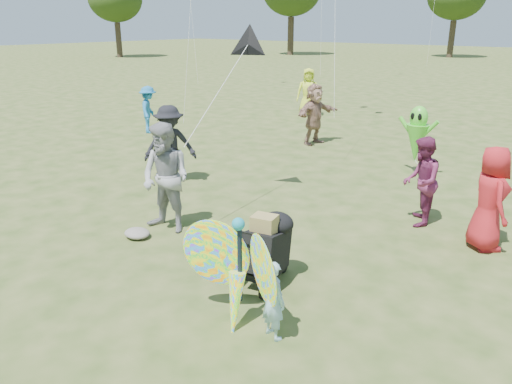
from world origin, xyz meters
TOP-DOWN VIEW (x-y plane):
  - ground at (0.00, 0.00)m, footprint 160.00×160.00m
  - child_girl at (1.39, -0.14)m, footprint 0.42×0.33m
  - adult_man at (-2.11, 1.30)m, footprint 1.07×0.88m
  - grey_bag at (-2.30, 0.71)m, footprint 0.50×0.41m
  - crowd_a at (2.65, 4.15)m, footprint 0.98×1.03m
  - crowd_b at (-4.19, 3.25)m, footprint 1.31×1.37m
  - crowd_d at (-3.77, 8.85)m, footprint 0.80×1.81m
  - crowd_e at (1.36, 4.48)m, footprint 0.89×0.99m
  - crowd_g at (-6.62, 12.87)m, footprint 1.11×1.03m
  - crowd_i at (-9.09, 6.68)m, footprint 1.13×1.17m
  - jogging_stroller at (0.52, 0.89)m, footprint 0.64×1.11m
  - butterfly_kite at (0.88, -0.21)m, footprint 1.74×0.75m
  - delta_kite_rig at (-2.11, 3.62)m, footprint 0.89×2.56m
  - alien_kite at (0.03, 7.57)m, footprint 1.12×0.69m

SIDE VIEW (x-z plane):
  - ground at x=0.00m, z-range 0.00..0.00m
  - grey_bag at x=-2.30m, z-range 0.00..0.16m
  - child_girl at x=1.39m, z-range 0.00..1.01m
  - jogging_stroller at x=0.52m, z-range 0.07..1.16m
  - butterfly_kite at x=0.88m, z-range -0.12..1.53m
  - crowd_i at x=-9.09m, z-range 0.00..1.60m
  - crowd_e at x=1.36m, z-range 0.00..1.69m
  - crowd_a at x=2.65m, z-range 0.00..1.78m
  - crowd_b at x=-4.19m, z-range 0.00..1.87m
  - crowd_d at x=-3.77m, z-range 0.00..1.89m
  - crowd_g at x=-6.62m, z-range 0.00..1.91m
  - alien_kite at x=0.03m, z-range 0.10..1.84m
  - adult_man at x=-2.11m, z-range 0.00..2.01m
  - delta_kite_rig at x=-2.11m, z-range 2.21..4.24m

